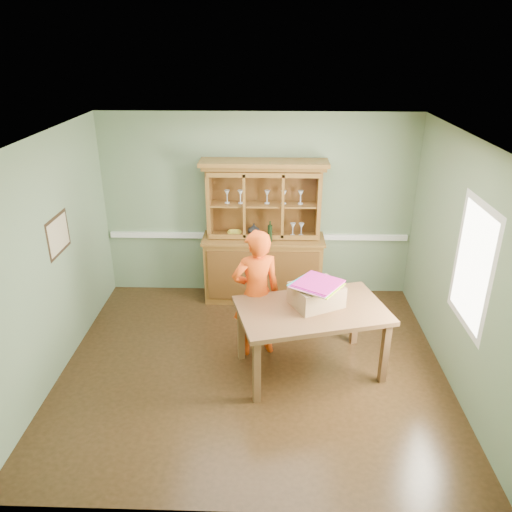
{
  "coord_description": "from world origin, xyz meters",
  "views": [
    {
      "loc": [
        0.19,
        -4.92,
        3.63
      ],
      "look_at": [
        0.02,
        0.4,
        1.27
      ],
      "focal_mm": 35.0,
      "sensor_mm": 36.0,
      "label": 1
    }
  ],
  "objects_px": {
    "cardboard_box": "(316,295)",
    "person": "(256,294)",
    "china_hutch": "(263,252)",
    "dining_table": "(312,316)"
  },
  "relations": [
    {
      "from": "cardboard_box",
      "to": "person",
      "type": "bearing_deg",
      "value": 159.39
    },
    {
      "from": "person",
      "to": "cardboard_box",
      "type": "bearing_deg",
      "value": 142.29
    },
    {
      "from": "china_hutch",
      "to": "dining_table",
      "type": "bearing_deg",
      "value": -71.98
    },
    {
      "from": "dining_table",
      "to": "china_hutch",
      "type": "bearing_deg",
      "value": 92.97
    },
    {
      "from": "cardboard_box",
      "to": "china_hutch",
      "type": "bearing_deg",
      "value": 110.39
    },
    {
      "from": "person",
      "to": "china_hutch",
      "type": "bearing_deg",
      "value": -109.35
    },
    {
      "from": "china_hutch",
      "to": "cardboard_box",
      "type": "relative_size",
      "value": 3.92
    },
    {
      "from": "dining_table",
      "to": "person",
      "type": "relative_size",
      "value": 1.14
    },
    {
      "from": "dining_table",
      "to": "cardboard_box",
      "type": "relative_size",
      "value": 3.49
    },
    {
      "from": "dining_table",
      "to": "person",
      "type": "bearing_deg",
      "value": 136.21
    }
  ]
}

